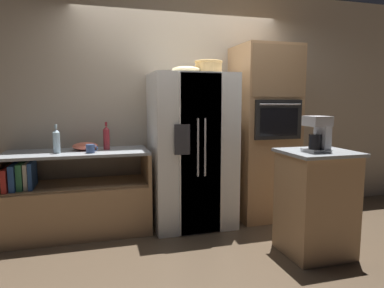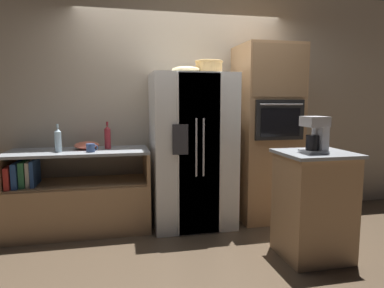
{
  "view_description": "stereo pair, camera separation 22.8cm",
  "coord_description": "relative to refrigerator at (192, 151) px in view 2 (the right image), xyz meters",
  "views": [
    {
      "loc": [
        -1.02,
        -3.71,
        1.44
      ],
      "look_at": [
        0.02,
        -0.04,
        0.96
      ],
      "focal_mm": 32.0,
      "sensor_mm": 36.0,
      "label": 1
    },
    {
      "loc": [
        -0.8,
        -3.77,
        1.44
      ],
      "look_at": [
        0.02,
        -0.04,
        0.96
      ],
      "focal_mm": 32.0,
      "sensor_mm": 36.0,
      "label": 2
    }
  ],
  "objects": [
    {
      "name": "ground_plane",
      "position": [
        -0.04,
        -0.05,
        -0.87
      ],
      "size": [
        20.0,
        20.0,
        0.0
      ],
      "primitive_type": "plane",
      "color": "#4C3D2D"
    },
    {
      "name": "wall_back",
      "position": [
        -0.04,
        0.41,
        0.53
      ],
      "size": [
        12.0,
        0.06,
        2.8
      ],
      "color": "tan",
      "rests_on": "ground_plane"
    },
    {
      "name": "counter_left",
      "position": [
        -1.28,
        0.06,
        -0.54
      ],
      "size": [
        1.5,
        0.63,
        0.91
      ],
      "color": "#A87F56",
      "rests_on": "ground_plane"
    },
    {
      "name": "refrigerator",
      "position": [
        0.0,
        0.0,
        0.0
      ],
      "size": [
        0.92,
        0.78,
        1.74
      ],
      "color": "white",
      "rests_on": "ground_plane"
    },
    {
      "name": "wall_oven",
      "position": [
        0.93,
        0.04,
        0.18
      ],
      "size": [
        0.7,
        0.73,
        2.09
      ],
      "color": "#A87F56",
      "rests_on": "ground_plane"
    },
    {
      "name": "island_counter",
      "position": [
        0.91,
        -1.08,
        -0.38
      ],
      "size": [
        0.63,
        0.59,
        0.99
      ],
      "color": "#A87F56",
      "rests_on": "ground_plane"
    },
    {
      "name": "wicker_basket",
      "position": [
        0.18,
        -0.06,
        0.95
      ],
      "size": [
        0.31,
        0.31,
        0.14
      ],
      "color": "tan",
      "rests_on": "refrigerator"
    },
    {
      "name": "fruit_bowl",
      "position": [
        -0.08,
        -0.08,
        0.91
      ],
      "size": [
        0.31,
        0.31,
        0.07
      ],
      "color": "beige",
      "rests_on": "refrigerator"
    },
    {
      "name": "bottle_tall",
      "position": [
        -0.95,
        0.12,
        0.17
      ],
      "size": [
        0.07,
        0.07,
        0.31
      ],
      "color": "maroon",
      "rests_on": "counter_left"
    },
    {
      "name": "bottle_short",
      "position": [
        -1.45,
        -0.02,
        0.16
      ],
      "size": [
        0.07,
        0.07,
        0.3
      ],
      "color": "silver",
      "rests_on": "counter_left"
    },
    {
      "name": "mug",
      "position": [
        -1.12,
        -0.09,
        0.08
      ],
      "size": [
        0.12,
        0.09,
        0.09
      ],
      "color": "#384C7A",
      "rests_on": "counter_left"
    },
    {
      "name": "mixing_bowl",
      "position": [
        -1.17,
        0.14,
        0.08
      ],
      "size": [
        0.27,
        0.27,
        0.09
      ],
      "color": "#DB664C",
      "rests_on": "counter_left"
    },
    {
      "name": "coffee_maker",
      "position": [
        0.88,
        -1.12,
        0.29
      ],
      "size": [
        0.19,
        0.21,
        0.32
      ],
      "color": "#B2B2B7",
      "rests_on": "island_counter"
    }
  ]
}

